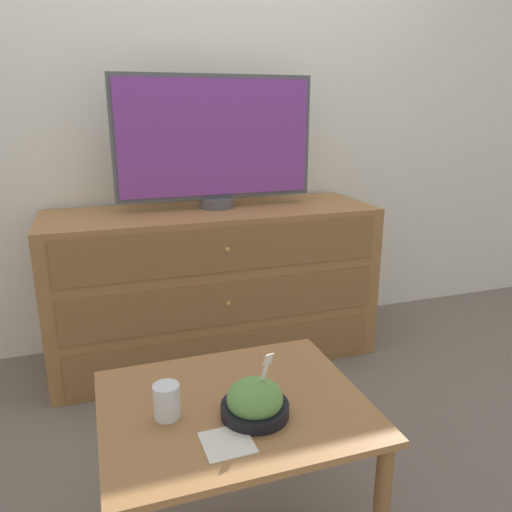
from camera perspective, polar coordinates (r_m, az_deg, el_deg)
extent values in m
plane|color=#70665B|center=(3.03, -5.38, -8.37)|extent=(12.00, 12.00, 0.00)
cube|color=white|center=(2.77, -6.26, 17.06)|extent=(12.00, 0.05, 2.60)
cube|color=#9E6B3D|center=(2.60, -4.84, -3.25)|extent=(1.63, 0.54, 0.79)
cube|color=brown|center=(2.46, -3.12, -11.08)|extent=(1.50, 0.01, 0.21)
sphere|color=tan|center=(2.46, -3.08, -11.14)|extent=(0.02, 0.02, 0.02)
cube|color=brown|center=(2.35, -3.22, -5.41)|extent=(1.50, 0.01, 0.21)
sphere|color=tan|center=(2.35, -3.18, -5.46)|extent=(0.02, 0.02, 0.02)
cube|color=brown|center=(2.27, -3.33, 0.76)|extent=(1.50, 0.01, 0.21)
sphere|color=tan|center=(2.26, -3.29, 0.72)|extent=(0.02, 0.02, 0.02)
cylinder|color=#515156|center=(2.54, -4.43, 6.09)|extent=(0.17, 0.17, 0.05)
cube|color=#515156|center=(2.51, -4.64, 13.31)|extent=(0.99, 0.04, 0.59)
cube|color=#7A3893|center=(2.49, -4.51, 13.29)|extent=(0.95, 0.01, 0.55)
cube|color=#9E6B3D|center=(1.45, -2.57, -16.73)|extent=(0.73, 0.60, 0.02)
cylinder|color=brown|center=(1.77, -15.93, -20.24)|extent=(0.04, 0.04, 0.47)
cylinder|color=brown|center=(1.88, 5.18, -17.00)|extent=(0.04, 0.04, 0.47)
cylinder|color=black|center=(1.38, -0.13, -17.16)|extent=(0.18, 0.18, 0.03)
ellipsoid|color=#66994C|center=(1.37, -0.13, -15.96)|extent=(0.15, 0.15, 0.10)
cube|color=white|center=(1.35, 0.69, -14.07)|extent=(0.03, 0.06, 0.15)
cube|color=white|center=(1.30, 1.43, -11.72)|extent=(0.03, 0.02, 0.03)
cylinder|color=beige|center=(1.39, -10.13, -16.62)|extent=(0.06, 0.06, 0.06)
cylinder|color=white|center=(1.38, -10.17, -16.01)|extent=(0.07, 0.07, 0.09)
cube|color=silver|center=(1.30, -3.29, -20.52)|extent=(0.12, 0.12, 0.00)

